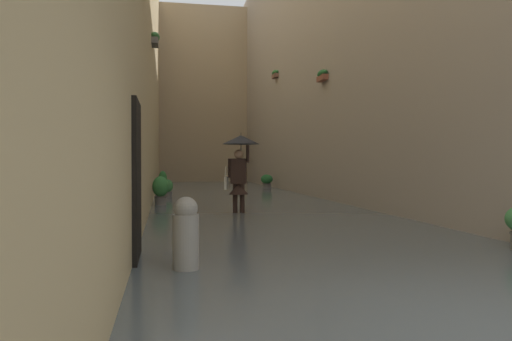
# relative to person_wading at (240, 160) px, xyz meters

# --- Properties ---
(ground_plane) EXTENTS (71.59, 71.59, 0.00)m
(ground_plane) POSITION_rel_person_wading_xyz_m (-0.64, -5.47, -1.46)
(ground_plane) COLOR gray
(flood_water) EXTENTS (6.54, 34.63, 0.13)m
(flood_water) POSITION_rel_person_wading_xyz_m (-0.64, -5.47, -1.40)
(flood_water) COLOR #515B60
(flood_water) RESTS_ON ground_plane
(building_facade_left) EXTENTS (2.04, 32.63, 12.22)m
(building_facade_left) POSITION_rel_person_wading_xyz_m (-4.41, -5.47, 4.65)
(building_facade_left) COLOR #A89989
(building_facade_left) RESTS_ON ground_plane
(building_facade_right) EXTENTS (2.04, 32.63, 13.80)m
(building_facade_right) POSITION_rel_person_wading_xyz_m (3.13, -5.47, 5.44)
(building_facade_right) COLOR tan
(building_facade_right) RESTS_ON ground_plane
(building_facade_far) EXTENTS (9.34, 1.80, 11.69)m
(building_facade_far) POSITION_rel_person_wading_xyz_m (-0.64, -20.69, 4.38)
(building_facade_far) COLOR tan
(building_facade_far) RESTS_ON ground_plane
(person_wading) EXTENTS (0.94, 0.94, 2.14)m
(person_wading) POSITION_rel_person_wading_xyz_m (0.00, 0.00, 0.00)
(person_wading) COLOR #2D2319
(person_wading) RESTS_ON ground_plane
(potted_plant_far_right) EXTENTS (0.35, 0.35, 1.04)m
(potted_plant_far_right) POSITION_rel_person_wading_xyz_m (1.94, -8.26, -0.90)
(potted_plant_far_right) COLOR brown
(potted_plant_far_right) RESTS_ON ground_plane
(potted_plant_near_right) EXTENTS (0.48, 0.48, 0.98)m
(potted_plant_near_right) POSITION_rel_person_wading_xyz_m (1.98, -2.60, -0.90)
(potted_plant_near_right) COLOR #66605B
(potted_plant_near_right) RESTS_ON ground_plane
(potted_plant_mid_right) EXTENTS (0.38, 0.38, 0.78)m
(potted_plant_mid_right) POSITION_rel_person_wading_xyz_m (1.76, -5.75, -1.04)
(potted_plant_mid_right) COLOR #66605B
(potted_plant_mid_right) RESTS_ON ground_plane
(potted_plant_far_left) EXTENTS (0.57, 0.57, 0.81)m
(potted_plant_far_left) POSITION_rel_person_wading_xyz_m (-2.98, -10.89, -1.00)
(potted_plant_far_left) COLOR #66605B
(potted_plant_far_left) RESTS_ON ground_plane
(mooring_bollard) EXTENTS (0.31, 0.31, 0.99)m
(mooring_bollard) POSITION_rel_person_wading_xyz_m (1.60, 6.26, -0.97)
(mooring_bollard) COLOR gray
(mooring_bollard) RESTS_ON ground_plane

